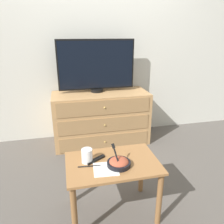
{
  "coord_description": "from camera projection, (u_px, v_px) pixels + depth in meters",
  "views": [
    {
      "loc": [
        -0.52,
        -3.02,
        1.44
      ],
      "look_at": [
        -0.11,
        -1.26,
        0.79
      ],
      "focal_mm": 35.0,
      "sensor_mm": 36.0,
      "label": 1
    }
  ],
  "objects": [
    {
      "name": "wall_back",
      "position": [
        99.0,
        44.0,
        2.95
      ],
      "size": [
        12.0,
        0.05,
        2.6
      ],
      "color": "silver",
      "rests_on": "ground_plane"
    },
    {
      "name": "knife",
      "position": [
        89.0,
        166.0,
        1.65
      ],
      "size": [
        0.17,
        0.03,
        0.01
      ],
      "color": "black",
      "rests_on": "coffee_table"
    },
    {
      "name": "takeout_bowl",
      "position": [
        119.0,
        163.0,
        1.65
      ],
      "size": [
        0.18,
        0.18,
        0.17
      ],
      "color": "black",
      "rests_on": "coffee_table"
    },
    {
      "name": "drink_cup",
      "position": [
        87.0,
        157.0,
        1.69
      ],
      "size": [
        0.09,
        0.09,
        0.11
      ],
      "color": "beige",
      "rests_on": "coffee_table"
    },
    {
      "name": "remote_control",
      "position": [
        96.0,
        160.0,
        1.72
      ],
      "size": [
        0.16,
        0.11,
        0.02
      ],
      "color": "black",
      "rests_on": "coffee_table"
    },
    {
      "name": "dresser",
      "position": [
        101.0,
        118.0,
        2.98
      ],
      "size": [
        1.26,
        0.53,
        0.7
      ],
      "color": "tan",
      "rests_on": "ground_plane"
    },
    {
      "name": "ground_plane",
      "position": [
        101.0,
        132.0,
        3.37
      ],
      "size": [
        12.0,
        12.0,
        0.0
      ],
      "primitive_type": "plane",
      "color": "#56514C"
    },
    {
      "name": "napkin",
      "position": [
        106.0,
        169.0,
        1.62
      ],
      "size": [
        0.2,
        0.2,
        0.0
      ],
      "color": "white",
      "rests_on": "coffee_table"
    },
    {
      "name": "coffee_table",
      "position": [
        113.0,
        172.0,
        1.74
      ],
      "size": [
        0.72,
        0.47,
        0.49
      ],
      "color": "#9E6B3D",
      "rests_on": "ground_plane"
    },
    {
      "name": "tv",
      "position": [
        96.0,
        66.0,
        2.81
      ],
      "size": [
        0.99,
        0.17,
        0.67
      ],
      "color": "black",
      "rests_on": "dresser"
    }
  ]
}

